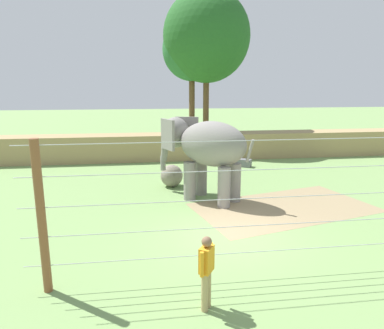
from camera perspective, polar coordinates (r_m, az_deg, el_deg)
The scene contains 10 objects.
ground_plane at distance 11.70m, azimuth 6.09°, elevation -11.19°, with size 120.00×120.00×0.00m, color #759956.
dirt_patch at distance 14.53m, azimuth 14.55°, elevation -6.67°, with size 6.85×3.80×0.01m, color #937F5B.
embankment_wall at distance 23.05m, azimuth -1.13°, elevation 2.96°, with size 36.00×1.80×1.63m, color tan.
elephant at distance 14.60m, azimuth 2.11°, elevation 2.85°, with size 3.86×3.69×3.36m.
enrichment_ball at distance 16.77m, azimuth -3.26°, elevation -1.81°, with size 1.05×1.05×1.05m, color gray.
cable_fence at distance 8.81m, azimuth 10.25°, elevation -6.77°, with size 10.94×0.20×3.60m.
zookeeper at distance 7.80m, azimuth 2.33°, elevation -16.45°, with size 0.39×0.56×1.67m.
feed_trough at distance 21.17m, azimuth 7.55°, elevation 0.33°, with size 1.45×1.17×0.44m.
tree_far_left at distance 27.65m, azimuth -0.03°, elevation 17.81°, with size 4.36×4.36×9.52m.
tree_left_of_centre at distance 27.49m, azimuth 2.34°, elevation 19.77°, with size 6.32×6.32×11.44m.
Camera 1 is at (-2.66, -10.36, 4.73)m, focal length 33.33 mm.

